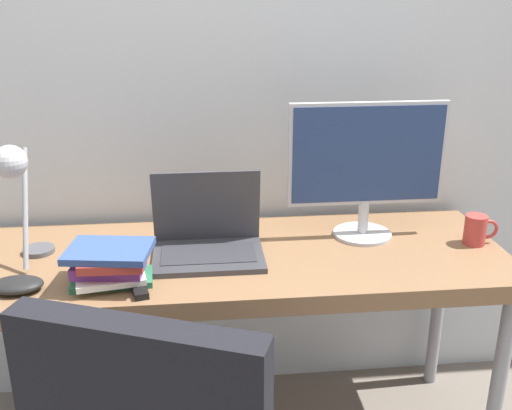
{
  "coord_description": "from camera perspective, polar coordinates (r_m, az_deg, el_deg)",
  "views": [
    {
      "loc": [
        -0.12,
        -1.48,
        1.59
      ],
      "look_at": [
        0.06,
        0.28,
        0.93
      ],
      "focal_mm": 42.0,
      "sensor_mm": 36.0,
      "label": 1
    }
  ],
  "objects": [
    {
      "name": "book_stack",
      "position": [
        1.82,
        -13.67,
        -5.5
      ],
      "size": [
        0.26,
        0.24,
        0.12
      ],
      "color": "#286B47",
      "rests_on": "desk"
    },
    {
      "name": "wall_back",
      "position": [
        2.2,
        -2.84,
        12.77
      ],
      "size": [
        8.0,
        0.05,
        2.6
      ],
      "color": "silver",
      "rests_on": "ground_plane"
    },
    {
      "name": "mug",
      "position": [
        2.17,
        20.25,
        -2.23
      ],
      "size": [
        0.12,
        0.07,
        0.1
      ],
      "color": "#B23833",
      "rests_on": "desk"
    },
    {
      "name": "desk_lamp",
      "position": [
        1.9,
        -21.89,
        2.23
      ],
      "size": [
        0.1,
        0.26,
        0.41
      ],
      "color": "#4C4C51",
      "rests_on": "desk"
    },
    {
      "name": "game_controller",
      "position": [
        1.88,
        -21.84,
        -7.08
      ],
      "size": [
        0.15,
        0.1,
        0.04
      ],
      "color": "black",
      "rests_on": "desk"
    },
    {
      "name": "laptop",
      "position": [
        1.96,
        -4.62,
        -3.26
      ],
      "size": [
        0.36,
        0.26,
        0.27
      ],
      "color": "#38383D",
      "rests_on": "desk"
    },
    {
      "name": "desk",
      "position": [
        2.01,
        -1.92,
        -6.3
      ],
      "size": [
        1.8,
        0.63,
        0.75
      ],
      "color": "brown",
      "rests_on": "ground_plane"
    },
    {
      "name": "monitor",
      "position": [
        2.07,
        10.5,
        3.98
      ],
      "size": [
        0.54,
        0.2,
        0.47
      ],
      "color": "#B7B7BC",
      "rests_on": "desk"
    },
    {
      "name": "tv_remote",
      "position": [
        1.79,
        -11.18,
        -7.58
      ],
      "size": [
        0.07,
        0.15,
        0.02
      ],
      "color": "black",
      "rests_on": "desk"
    }
  ]
}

